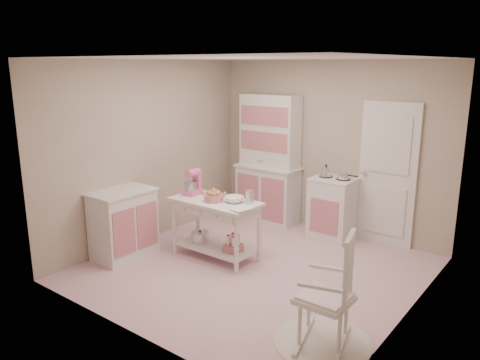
# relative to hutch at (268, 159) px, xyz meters

# --- Properties ---
(room_shell) EXTENTS (3.84, 3.84, 2.62)m
(room_shell) POSITION_rel_hutch_xyz_m (0.94, -1.66, 0.61)
(room_shell) COLOR pink
(room_shell) RESTS_ON ground
(door) EXTENTS (0.82, 0.05, 2.04)m
(door) POSITION_rel_hutch_xyz_m (1.89, 0.21, -0.02)
(door) COLOR white
(door) RESTS_ON ground
(hutch) EXTENTS (1.06, 0.50, 2.08)m
(hutch) POSITION_rel_hutch_xyz_m (0.00, 0.00, 0.00)
(hutch) COLOR white
(hutch) RESTS_ON ground
(stove) EXTENTS (0.62, 0.57, 0.92)m
(stove) POSITION_rel_hutch_xyz_m (1.20, -0.05, -0.58)
(stove) COLOR white
(stove) RESTS_ON ground
(base_cabinet) EXTENTS (0.54, 0.84, 0.92)m
(base_cabinet) POSITION_rel_hutch_xyz_m (-0.69, -2.40, -0.58)
(base_cabinet) COLOR white
(base_cabinet) RESTS_ON ground
(lace_rug) EXTENTS (0.92, 0.92, 0.01)m
(lace_rug) POSITION_rel_hutch_xyz_m (2.39, -2.59, -1.03)
(lace_rug) COLOR white
(lace_rug) RESTS_ON ground
(rocking_chair) EXTENTS (0.65, 0.82, 1.10)m
(rocking_chair) POSITION_rel_hutch_xyz_m (2.39, -2.59, -0.49)
(rocking_chair) COLOR white
(rocking_chair) RESTS_ON ground
(work_table) EXTENTS (1.20, 0.60, 0.80)m
(work_table) POSITION_rel_hutch_xyz_m (0.30, -1.68, -0.64)
(work_table) COLOR white
(work_table) RESTS_ON ground
(stand_mixer) EXTENTS (0.23, 0.30, 0.34)m
(stand_mixer) POSITION_rel_hutch_xyz_m (-0.12, -1.66, -0.07)
(stand_mixer) COLOR #E56098
(stand_mixer) RESTS_ON work_table
(cookie_tray) EXTENTS (0.34, 0.24, 0.02)m
(cookie_tray) POSITION_rel_hutch_xyz_m (0.15, -1.50, -0.23)
(cookie_tray) COLOR silver
(cookie_tray) RESTS_ON work_table
(bread_basket) EXTENTS (0.25, 0.25, 0.09)m
(bread_basket) POSITION_rel_hutch_xyz_m (0.32, -1.73, -0.19)
(bread_basket) COLOR #C3707A
(bread_basket) RESTS_ON work_table
(mixing_bowl) EXTENTS (0.25, 0.25, 0.08)m
(mixing_bowl) POSITION_rel_hutch_xyz_m (0.56, -1.60, -0.20)
(mixing_bowl) COLOR white
(mixing_bowl) RESTS_ON work_table
(metal_pitcher) EXTENTS (0.10, 0.10, 0.17)m
(metal_pitcher) POSITION_rel_hutch_xyz_m (0.74, -1.52, -0.16)
(metal_pitcher) COLOR silver
(metal_pitcher) RESTS_ON work_table
(recipe_book) EXTENTS (0.22, 0.27, 0.02)m
(recipe_book) POSITION_rel_hutch_xyz_m (0.75, -1.80, -0.23)
(recipe_book) COLOR white
(recipe_book) RESTS_ON work_table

